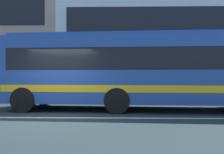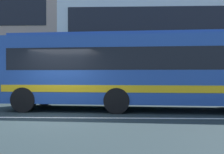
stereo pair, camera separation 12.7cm
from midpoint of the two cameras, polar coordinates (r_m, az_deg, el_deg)
ground_plane at (r=8.90m, az=-14.21°, el=-9.20°), size 160.00×160.00×0.00m
lane_centre_line at (r=8.89m, az=-14.21°, el=-9.18°), size 60.00×0.16×0.01m
hedge_row_far at (r=14.46m, az=-14.41°, el=-3.28°), size 13.37×1.10×1.12m
apartment_block_right at (r=23.19m, az=15.64°, el=8.64°), size 20.72×8.32×9.62m
transit_bus at (r=10.56m, az=4.81°, el=1.94°), size 10.96×3.23×3.21m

